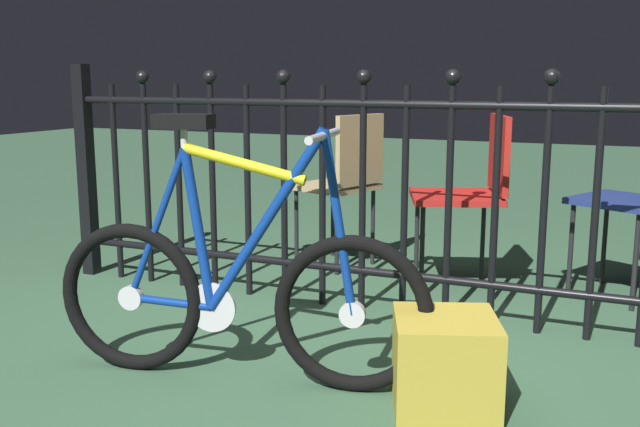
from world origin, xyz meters
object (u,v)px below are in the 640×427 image
(chair_red, at_px, (473,184))
(chair_tan, at_px, (346,175))
(display_crate, at_px, (445,363))
(bicycle, at_px, (237,292))

(chair_red, height_order, chair_tan, chair_red)
(display_crate, bearing_deg, chair_red, 98.62)
(chair_red, bearing_deg, bicycle, -109.84)
(bicycle, height_order, display_crate, bicycle)
(bicycle, bearing_deg, chair_tan, 97.93)
(chair_red, relative_size, chair_tan, 1.02)
(chair_red, bearing_deg, chair_tan, 167.90)
(chair_tan, bearing_deg, bicycle, -82.07)
(chair_tan, distance_m, display_crate, 1.84)
(bicycle, relative_size, chair_tan, 1.57)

